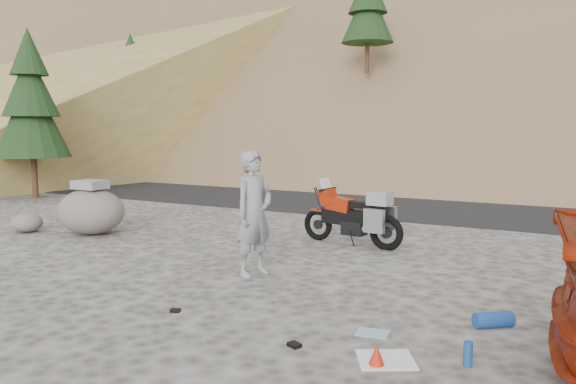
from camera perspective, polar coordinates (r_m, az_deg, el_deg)
ground at (r=7.95m, az=-0.90°, el=-8.94°), size 140.00×140.00×0.00m
road at (r=16.26m, az=14.83°, el=-1.13°), size 120.00×7.00×0.05m
hillside at (r=48.54m, az=24.53°, el=16.67°), size 120.00×73.00×46.72m
conifer_verge at (r=18.53m, az=-24.68°, el=8.37°), size 2.20×2.20×5.04m
motorcycle at (r=10.18m, az=6.91°, el=-2.56°), size 2.04×0.74×1.21m
man at (r=8.25m, az=-3.43°, el=-8.39°), size 0.58×0.74×1.80m
boulder at (r=11.88m, az=-19.37°, el=-1.78°), size 1.62×1.46×1.09m
small_rock at (r=12.64m, az=-25.00°, el=-2.82°), size 0.68×0.62×0.39m
gear_white_cloth at (r=5.45m, az=9.90°, el=-16.43°), size 0.66×0.64×0.02m
gear_blue_mat at (r=6.53m, az=20.14°, el=-12.09°), size 0.44×0.39×0.17m
gear_bottle at (r=5.47m, az=17.82°, el=-15.40°), size 0.09×0.09×0.23m
gear_funnel at (r=5.29m, az=8.99°, el=-16.09°), size 0.19×0.19×0.20m
gear_glove_a at (r=5.68m, az=0.65°, el=-15.27°), size 0.16×0.14×0.04m
gear_glove_b at (r=6.78m, az=-11.38°, el=-11.71°), size 0.13×0.11×0.04m
gear_blue_cloth at (r=6.07m, az=8.58°, el=-13.97°), size 0.37×0.29×0.01m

